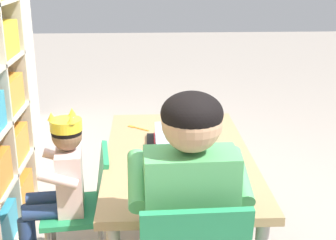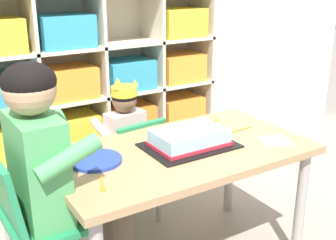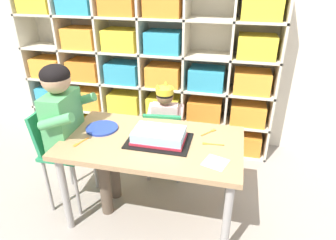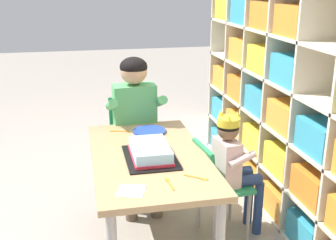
# 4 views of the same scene
# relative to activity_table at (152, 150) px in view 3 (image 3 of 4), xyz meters

# --- Properties ---
(ground) EXTENTS (16.00, 16.00, 0.00)m
(ground) POSITION_rel_activity_table_xyz_m (0.00, 0.00, -0.55)
(ground) COLOR gray
(storage_cubby_shelf) EXTENTS (2.43, 0.32, 1.57)m
(storage_cubby_shelf) POSITION_rel_activity_table_xyz_m (-0.37, 1.02, 0.17)
(storage_cubby_shelf) COLOR beige
(storage_cubby_shelf) RESTS_ON ground
(activity_table) EXTENTS (1.18, 0.66, 0.62)m
(activity_table) POSITION_rel_activity_table_xyz_m (0.00, 0.00, 0.00)
(activity_table) COLOR #A37F56
(activity_table) RESTS_ON ground
(classroom_chair_blue) EXTENTS (0.35, 0.34, 0.64)m
(classroom_chair_blue) POSITION_rel_activity_table_xyz_m (-0.03, 0.43, -0.16)
(classroom_chair_blue) COLOR #238451
(classroom_chair_blue) RESTS_ON ground
(child_with_crown) EXTENTS (0.31, 0.31, 0.84)m
(child_with_crown) POSITION_rel_activity_table_xyz_m (-0.04, 0.54, -0.02)
(child_with_crown) COLOR beige
(child_with_crown) RESTS_ON ground
(classroom_chair_adult_side) EXTENTS (0.32, 0.38, 0.77)m
(classroom_chair_adult_side) POSITION_rel_activity_table_xyz_m (-0.69, 0.00, -0.06)
(classroom_chair_adult_side) COLOR #238451
(classroom_chair_adult_side) RESTS_ON ground
(adult_helper_seated) EXTENTS (0.44, 0.41, 1.08)m
(adult_helper_seated) POSITION_rel_activity_table_xyz_m (-0.57, 0.01, 0.13)
(adult_helper_seated) COLOR #4C9E5B
(adult_helper_seated) RESTS_ON ground
(birthday_cake_on_tray) EXTENTS (0.41, 0.29, 0.08)m
(birthday_cake_on_tray) POSITION_rel_activity_table_xyz_m (0.05, 0.00, 0.11)
(birthday_cake_on_tray) COLOR black
(birthday_cake_on_tray) RESTS_ON activity_table
(paper_plate_stack) EXTENTS (0.22, 0.22, 0.01)m
(paper_plate_stack) POSITION_rel_activity_table_xyz_m (-0.38, 0.07, 0.08)
(paper_plate_stack) COLOR #233DA3
(paper_plate_stack) RESTS_ON activity_table
(paper_napkin_square) EXTENTS (0.16, 0.16, 0.00)m
(paper_napkin_square) POSITION_rel_activity_table_xyz_m (0.43, -0.16, 0.07)
(paper_napkin_square) COLOR white
(paper_napkin_square) RESTS_ON activity_table
(fork_scattered_mid_table) EXTENTS (0.14, 0.03, 0.00)m
(fork_scattered_mid_table) POSITION_rel_activity_table_xyz_m (0.39, 0.04, 0.07)
(fork_scattered_mid_table) COLOR orange
(fork_scattered_mid_table) RESTS_ON activity_table
(fork_by_napkin) EXTENTS (0.06, 0.13, 0.00)m
(fork_by_napkin) POSITION_rel_activity_table_xyz_m (-0.44, -0.14, 0.07)
(fork_by_napkin) COLOR orange
(fork_by_napkin) RESTS_ON activity_table
(fork_at_table_front_edge) EXTENTS (0.09, 0.11, 0.00)m
(fork_at_table_front_edge) POSITION_rel_activity_table_xyz_m (0.36, 0.19, 0.07)
(fork_at_table_front_edge) COLOR orange
(fork_at_table_front_edge) RESTS_ON activity_table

